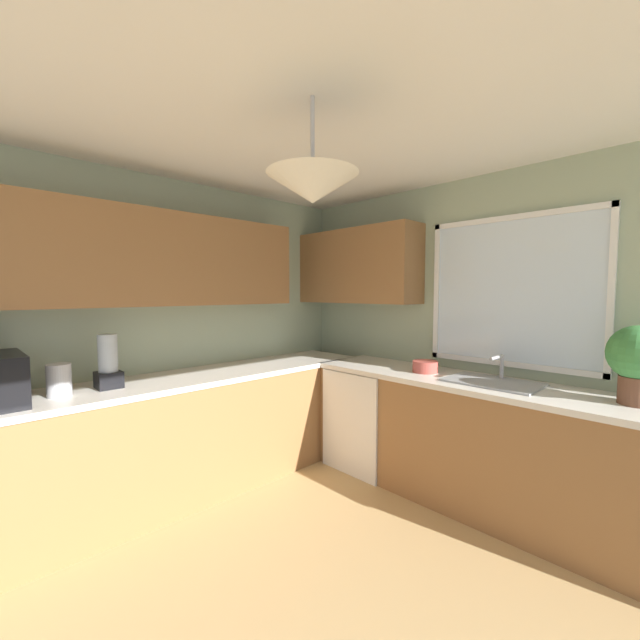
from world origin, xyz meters
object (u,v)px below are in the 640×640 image
potted_plant (639,359)px  bowl (425,367)px  kettle (59,380)px  dishwasher (370,417)px  sink_assembly (493,382)px  blender_appliance (108,364)px

potted_plant → bowl: (-1.32, -0.05, -0.22)m
kettle → potted_plant: bearing=42.9°
dishwasher → bowl: size_ratio=4.37×
dishwasher → bowl: 0.75m
kettle → sink_assembly: bearing=53.1°
sink_assembly → blender_appliance: 2.63m
potted_plant → blender_appliance: 3.23m
potted_plant → kettle: bearing=-137.1°
dishwasher → kettle: kettle is taller
blender_appliance → sink_assembly: bearing=49.0°
kettle → sink_assembly: (1.70, 2.27, -0.09)m
sink_assembly → blender_appliance: blender_appliance is taller
bowl → dishwasher: bearing=-176.8°
dishwasher → blender_appliance: 2.15m
sink_assembly → bowl: (-0.53, -0.01, 0.03)m
dishwasher → kettle: (-0.64, -2.23, 0.58)m
potted_plant → bowl: potted_plant is taller
kettle → potted_plant: size_ratio=0.44×
bowl → blender_appliance: blender_appliance is taller
sink_assembly → blender_appliance: size_ratio=1.69×
sink_assembly → bowl: 0.53m
sink_assembly → blender_appliance: bearing=-131.0°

